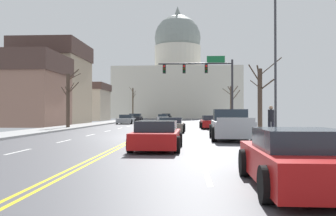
% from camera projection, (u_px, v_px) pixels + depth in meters
% --- Properties ---
extents(ground, '(20.00, 180.00, 0.20)m').
position_uv_depth(ground, '(139.00, 137.00, 22.50)').
color(ground, '#4A4A50').
extents(signal_gantry, '(7.91, 0.41, 7.33)m').
position_uv_depth(signal_gantry, '(206.00, 75.00, 39.02)').
color(signal_gantry, '#28282D').
rests_on(signal_gantry, ground).
extents(street_lamp_right, '(2.45, 0.24, 8.57)m').
position_uv_depth(street_lamp_right, '(270.00, 51.00, 22.01)').
color(street_lamp_right, '#333338').
rests_on(street_lamp_right, ground).
extents(capitol_building, '(32.04, 18.35, 29.69)m').
position_uv_depth(capitol_building, '(178.00, 81.00, 97.96)').
color(capitol_building, beige).
rests_on(capitol_building, ground).
extents(sedan_near_00, '(2.08, 4.40, 1.23)m').
position_uv_depth(sedan_near_00, '(211.00, 122.00, 34.19)').
color(sedan_near_00, '#B71414').
rests_on(sedan_near_00, ground).
extents(sedan_near_01, '(2.09, 4.43, 1.14)m').
position_uv_depth(sedan_near_01, '(171.00, 125.00, 27.84)').
color(sedan_near_01, '#6B6056').
rests_on(sedan_near_01, ground).
extents(pickup_truck_near_02, '(2.37, 5.44, 1.69)m').
position_uv_depth(pickup_truck_near_02, '(231.00, 126.00, 20.62)').
color(pickup_truck_near_02, '#ADB2B7').
rests_on(pickup_truck_near_02, ground).
extents(sedan_near_03, '(2.01, 4.25, 1.17)m').
position_uv_depth(sedan_near_03, '(157.00, 136.00, 15.03)').
color(sedan_near_03, '#B71414').
rests_on(sedan_near_03, ground).
extents(sedan_near_04, '(2.01, 4.29, 1.19)m').
position_uv_depth(sedan_near_04, '(298.00, 160.00, 7.37)').
color(sedan_near_04, '#B71414').
rests_on(sedan_near_04, ground).
extents(sedan_oncoming_00, '(2.08, 4.53, 1.21)m').
position_uv_depth(sedan_oncoming_00, '(126.00, 120.00, 48.03)').
color(sedan_oncoming_00, '#9EA3A8').
rests_on(sedan_oncoming_00, ground).
extents(sedan_oncoming_01, '(2.17, 4.68, 1.29)m').
position_uv_depth(sedan_oncoming_01, '(135.00, 118.00, 58.12)').
color(sedan_oncoming_01, black).
rests_on(sedan_oncoming_01, ground).
extents(sedan_oncoming_02, '(2.08, 4.56, 1.14)m').
position_uv_depth(sedan_oncoming_02, '(163.00, 118.00, 67.14)').
color(sedan_oncoming_02, silver).
rests_on(sedan_oncoming_02, ground).
extents(sedan_oncoming_03, '(2.15, 4.67, 1.23)m').
position_uv_depth(sedan_oncoming_03, '(166.00, 117.00, 79.09)').
color(sedan_oncoming_03, black).
rests_on(sedan_oncoming_03, ground).
extents(flank_building_00, '(8.48, 10.36, 10.96)m').
position_uv_depth(flank_building_00, '(53.00, 83.00, 50.25)').
color(flank_building_00, tan).
rests_on(flank_building_00, ground).
extents(flank_building_01, '(8.56, 8.82, 7.86)m').
position_uv_depth(flank_building_01, '(23.00, 90.00, 40.24)').
color(flank_building_01, '#8C6656').
rests_on(flank_building_01, ground).
extents(flank_building_02, '(10.94, 8.68, 6.77)m').
position_uv_depth(flank_building_02, '(78.00, 102.00, 67.96)').
color(flank_building_02, '#B2A38E').
rests_on(flank_building_02, ground).
extents(bare_tree_00, '(2.28, 1.91, 5.24)m').
position_uv_depth(bare_tree_00, '(260.00, 97.00, 26.48)').
color(bare_tree_00, '#423328').
rests_on(bare_tree_00, ground).
extents(bare_tree_01, '(1.73, 2.01, 5.43)m').
position_uv_depth(bare_tree_01, '(68.00, 99.00, 33.99)').
color(bare_tree_01, '#423328').
rests_on(bare_tree_01, ground).
extents(bare_tree_02, '(2.11, 1.51, 4.71)m').
position_uv_depth(bare_tree_02, '(232.00, 103.00, 46.36)').
color(bare_tree_02, brown).
rests_on(bare_tree_02, ground).
extents(bare_tree_03, '(1.56, 1.76, 6.74)m').
position_uv_depth(bare_tree_03, '(133.00, 103.00, 76.83)').
color(bare_tree_03, '#4C3D2D').
rests_on(bare_tree_03, ground).
extents(pedestrian_00, '(0.35, 0.34, 1.75)m').
position_uv_depth(pedestrian_00, '(271.00, 120.00, 20.62)').
color(pedestrian_00, black).
rests_on(pedestrian_00, ground).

